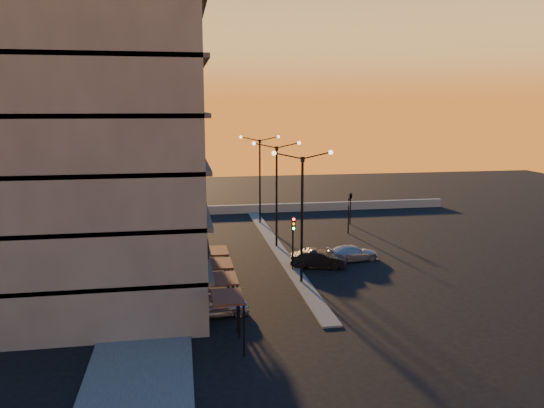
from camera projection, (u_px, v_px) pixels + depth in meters
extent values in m
plane|color=black|center=(301.00, 283.00, 38.02)|extent=(120.00, 120.00, 0.00)
cube|color=#4B4B48|center=(154.00, 273.00, 40.13)|extent=(5.00, 40.00, 0.12)
cube|color=#4B4B48|center=(276.00, 247.00, 47.70)|extent=(1.20, 36.00, 0.12)
cube|color=gray|center=(269.00, 208.00, 63.47)|extent=(44.00, 0.50, 1.00)
cylinder|color=#615B55|center=(92.00, 106.00, 35.37)|extent=(14.00, 14.00, 25.00)
cube|color=#615B55|center=(78.00, 106.00, 30.52)|extent=(14.00, 10.00, 25.00)
cylinder|color=black|center=(102.00, 263.00, 37.33)|extent=(14.16, 14.16, 2.40)
cube|color=black|center=(206.00, 246.00, 34.30)|extent=(0.15, 3.20, 1.20)
cylinder|color=black|center=(302.00, 222.00, 37.21)|extent=(0.18, 0.18, 9.00)
cube|color=black|center=(303.00, 159.00, 36.42)|extent=(0.25, 0.25, 0.35)
sphere|color=#FFE5B2|center=(274.00, 153.00, 36.00)|extent=(0.32, 0.32, 0.32)
sphere|color=#FFE5B2|center=(331.00, 152.00, 36.67)|extent=(0.32, 0.32, 0.32)
cylinder|color=black|center=(277.00, 198.00, 46.90)|extent=(0.18, 0.18, 9.00)
cube|color=black|center=(277.00, 148.00, 46.11)|extent=(0.25, 0.25, 0.35)
sphere|color=#FFE5B2|center=(254.00, 143.00, 45.69)|extent=(0.32, 0.32, 0.32)
sphere|color=#FFE5B2|center=(299.00, 143.00, 46.36)|extent=(0.32, 0.32, 0.32)
cylinder|color=black|center=(260.00, 182.00, 56.60)|extent=(0.18, 0.18, 9.00)
cube|color=black|center=(260.00, 141.00, 55.80)|extent=(0.25, 0.25, 0.35)
sphere|color=#FFE5B2|center=(241.00, 137.00, 55.39)|extent=(0.32, 0.32, 0.32)
sphere|color=#FFE5B2|center=(278.00, 137.00, 56.06)|extent=(0.32, 0.32, 0.32)
cylinder|color=black|center=(293.00, 250.00, 40.64)|extent=(0.12, 0.12, 3.20)
cube|color=black|center=(293.00, 224.00, 40.08)|extent=(0.28, 0.16, 1.00)
sphere|color=#FF0C05|center=(294.00, 219.00, 39.92)|extent=(0.20, 0.20, 0.20)
sphere|color=orange|center=(294.00, 224.00, 39.98)|extent=(0.20, 0.20, 0.20)
sphere|color=#0CFF26|center=(294.00, 228.00, 40.05)|extent=(0.20, 0.20, 0.20)
cylinder|color=black|center=(348.00, 220.00, 52.68)|extent=(0.12, 0.12, 2.80)
imported|color=black|center=(349.00, 202.00, 52.35)|extent=(0.13, 0.16, 0.80)
cylinder|color=black|center=(350.00, 212.00, 56.81)|extent=(0.12, 0.12, 2.80)
imported|color=black|center=(351.00, 195.00, 56.48)|extent=(0.42, 1.99, 0.80)
imported|color=#A2A4AA|center=(215.00, 304.00, 31.98)|extent=(4.28, 1.96, 1.42)
imported|color=black|center=(318.00, 259.00, 41.60)|extent=(4.52, 2.51, 1.41)
imported|color=#A7A8AE|center=(352.00, 253.00, 43.48)|extent=(4.63, 2.54, 1.27)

